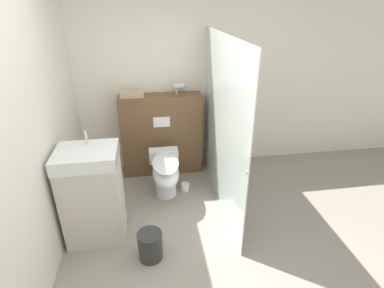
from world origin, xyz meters
name	(u,v)px	position (x,y,z in m)	size (l,w,h in m)	color
ground_plane	(208,282)	(0.00, 0.00, 0.00)	(12.00, 12.00, 0.00)	gray
wall_back	(178,82)	(0.00, 2.23, 1.25)	(8.00, 0.06, 2.50)	silver
wall_side_left	(2,176)	(-1.40, 0.00, 1.25)	(0.06, 8.00, 2.50)	silver
partition_panel	(162,135)	(-0.27, 2.03, 0.57)	(1.11, 0.30, 1.14)	brown
shower_glass	(222,126)	(0.38, 1.22, 0.99)	(0.04, 1.95, 1.98)	silver
toilet	(165,173)	(-0.27, 1.36, 0.34)	(0.37, 0.70, 0.54)	white
sink_vanity	(93,195)	(-1.04, 0.79, 0.51)	(0.58, 0.48, 1.15)	beige
hair_drier	(179,87)	(0.00, 2.06, 1.24)	(0.18, 0.08, 0.14)	#B7B7BC
folded_towel	(132,94)	(-0.63, 2.00, 1.18)	(0.30, 0.13, 0.09)	tan
spare_toilet_roll	(185,187)	(-0.02, 1.46, 0.05)	(0.11, 0.11, 0.10)	white
waste_bin	(150,245)	(-0.50, 0.37, 0.15)	(0.24, 0.24, 0.29)	#2D2D2D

